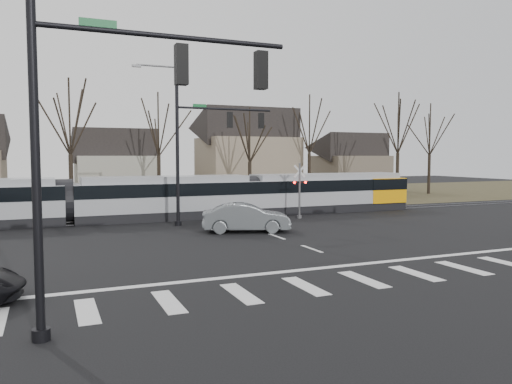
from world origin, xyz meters
name	(u,v)px	position (x,y,z in m)	size (l,w,h in m)	color
ground	(334,257)	(0.00, 0.00, 0.00)	(140.00, 140.00, 0.00)	black
grass_verge	(170,199)	(0.00, 32.00, 0.01)	(140.00, 28.00, 0.01)	#38331E
crosswalk	(390,276)	(0.00, -4.00, 0.01)	(27.00, 2.60, 0.01)	silver
stop_line	(357,264)	(0.00, -1.80, 0.01)	(28.00, 0.35, 0.01)	silver
lane_dashes	(220,216)	(0.00, 16.00, 0.01)	(0.18, 30.00, 0.01)	silver
rail_pair	(220,216)	(0.00, 15.80, 0.03)	(90.00, 1.52, 0.06)	#59595E
tram	(164,196)	(-4.11, 16.00, 1.67)	(40.41, 3.00, 3.06)	gray
sedan	(246,218)	(-0.94, 8.26, 0.85)	(5.47, 3.35, 1.70)	slate
signal_pole_near_left	(104,108)	(-10.41, -6.00, 5.70)	(9.28, 0.44, 10.20)	black
signal_pole_far	(201,138)	(-2.41, 12.50, 5.70)	(9.28, 0.44, 10.20)	black
rail_crossing_signal	(300,192)	(5.00, 12.79, 1.89)	(1.08, 0.36, 4.00)	#59595B
tree_row	(205,150)	(2.00, 26.00, 5.00)	(59.20, 7.20, 10.00)	black
house_b	(115,161)	(-5.00, 36.00, 3.97)	(8.64, 7.56, 7.65)	gray
house_c	(247,149)	(9.00, 33.00, 5.23)	(10.80, 8.64, 10.10)	#7E6F5B
house_d	(351,160)	(24.00, 35.00, 3.97)	(8.64, 7.56, 7.65)	brown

